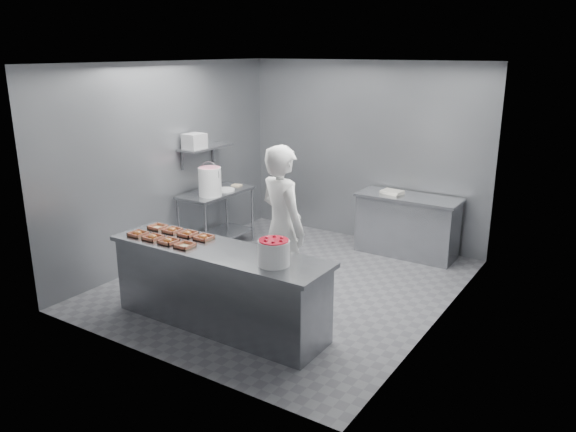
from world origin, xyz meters
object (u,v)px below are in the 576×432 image
object	(u,v)px
service_counter	(219,287)
tray_1	(153,237)
prep_table	(217,211)
tray_6	(188,234)
glaze_bucket	(210,181)
back_counter	(407,225)
tray_3	(185,245)
tray_0	(138,234)
tray_4	(158,227)
appliance	(194,141)
tray_2	(168,241)
worker	(282,228)
tray_5	(172,230)
strawberry_tub	(274,252)
tray_7	(204,237)

from	to	relation	value
service_counter	tray_1	bearing A→B (deg)	-169.21
prep_table	tray_6	size ratio (longest dim) A/B	6.40
glaze_bucket	back_counter	bearing A→B (deg)	32.48
tray_3	prep_table	bearing A→B (deg)	122.17
tray_0	tray_4	size ratio (longest dim) A/B	1.00
tray_6	appliance	world-z (taller)	appliance
tray_2	tray_4	size ratio (longest dim) A/B	1.00
tray_3	worker	size ratio (longest dim) A/B	0.10
service_counter	prep_table	bearing A→B (deg)	130.24
tray_5	strawberry_tub	world-z (taller)	strawberry_tub
tray_4	glaze_bucket	size ratio (longest dim) A/B	0.37
tray_2	glaze_bucket	size ratio (longest dim) A/B	0.37
tray_7	tray_3	bearing A→B (deg)	-89.44
tray_5	tray_2	bearing A→B (deg)	-52.14
tray_1	appliance	world-z (taller)	appliance
prep_table	tray_0	bearing A→B (deg)	-74.07
tray_4	appliance	world-z (taller)	appliance
strawberry_tub	prep_table	bearing A→B (deg)	140.31
prep_table	tray_4	size ratio (longest dim) A/B	6.40
tray_4	appliance	size ratio (longest dim) A/B	0.65
service_counter	tray_4	distance (m)	1.16
worker	prep_table	bearing A→B (deg)	-7.72
tray_1	worker	xyz separation A→B (m)	(1.12, 0.95, 0.05)
tray_1	tray_7	xyz separation A→B (m)	(0.48, 0.31, 0.00)
tray_3	tray_6	distance (m)	0.39
tray_0	tray_5	bearing A→B (deg)	52.14
tray_7	service_counter	bearing A→B (deg)	-25.11
service_counter	back_counter	distance (m)	3.37
glaze_bucket	service_counter	bearing A→B (deg)	-47.77
worker	glaze_bucket	bearing A→B (deg)	-3.18
tray_5	tray_7	bearing A→B (deg)	0.00
service_counter	tray_7	xyz separation A→B (m)	(-0.33, 0.15, 0.47)
back_counter	tray_6	distance (m)	3.46
back_counter	strawberry_tub	world-z (taller)	strawberry_tub
tray_4	tray_7	xyz separation A→B (m)	(0.72, -0.00, 0.00)
back_counter	tray_4	bearing A→B (deg)	-122.16
prep_table	tray_1	distance (m)	2.29
prep_table	tray_2	bearing A→B (deg)	-62.82
tray_7	glaze_bucket	bearing A→B (deg)	128.13
tray_5	service_counter	bearing A→B (deg)	-10.80
tray_2	tray_7	bearing A→B (deg)	52.14
tray_0	tray_7	size ratio (longest dim) A/B	1.00
tray_0	glaze_bucket	world-z (taller)	glaze_bucket
tray_6	prep_table	bearing A→B (deg)	121.04
worker	appliance	size ratio (longest dim) A/B	6.70
back_counter	tray_2	bearing A→B (deg)	-113.35
tray_4	glaze_bucket	xyz separation A→B (m)	(-0.49, 1.54, 0.20)
tray_0	appliance	bearing A→B (deg)	112.40
prep_table	tray_7	world-z (taller)	tray_7
prep_table	tray_3	bearing A→B (deg)	-57.83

